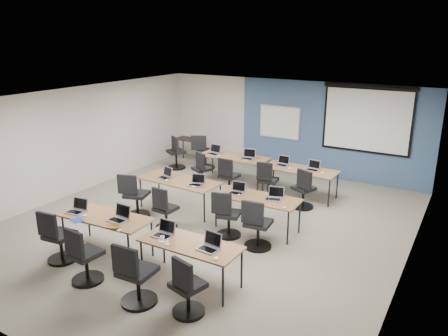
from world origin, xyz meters
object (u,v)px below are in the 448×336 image
Objects in this scene: training_table_mid_left at (180,182)px; task_chair_2 at (135,279)px; task_chair_11 at (303,192)px; laptop_3 at (210,245)px; laptop_4 at (165,175)px; laptop_6 at (237,190)px; laptop_8 at (214,152)px; laptop_7 at (274,196)px; training_table_front_left at (106,219)px; training_table_back_right at (300,171)px; task_chair_6 at (227,218)px; projector_screen at (367,116)px; laptop_5 at (196,182)px; training_table_mid_right at (257,199)px; task_chair_10 at (267,183)px; laptop_11 at (313,168)px; utility_table at (190,142)px; spare_chair_a at (204,155)px; whiteboard at (280,122)px; task_chair_9 at (228,179)px; training_table_back_left at (234,158)px; task_chair_1 at (83,260)px; training_table_front_right at (190,246)px; task_chair_4 at (135,199)px; laptop_9 at (248,156)px; laptop_2 at (164,232)px; task_chair_0 at (58,241)px; task_chair_5 at (164,212)px; laptop_10 at (282,163)px; task_chair_8 at (202,172)px; spare_chair_b at (176,155)px; task_chair_3 at (187,291)px.

task_chair_2 reaches higher than training_table_mid_left.
laptop_3 is at bearing -70.06° from task_chair_11.
laptop_4 reaches higher than laptop_6.
laptop_8 reaches higher than laptop_4.
laptop_7 is 3.71m from laptop_8.
laptop_7 is (2.33, 2.40, 0.11)m from training_table_front_left.
task_chair_6 is at bearing -96.65° from training_table_back_right.
projector_screen is 7.75× the size of laptop_5.
training_table_mid_right is 1.70× the size of task_chair_2.
training_table_back_right is 0.89m from task_chair_10.
utility_table is (-4.49, 1.11, -0.13)m from laptop_11.
spare_chair_a is at bearing 102.48° from laptop_5.
task_chair_6 is at bearing -153.58° from laptop_7.
whiteboard reaches higher than task_chair_9.
task_chair_10 is at bearing 62.06° from laptop_4.
task_chair_9 is (0.39, -0.97, -0.28)m from training_table_back_left.
task_chair_2 reaches higher than task_chair_1.
task_chair_2 is at bearing -40.51° from laptop_4.
training_table_front_right is at bearing 34.58° from task_chair_1.
laptop_9 is (1.15, 3.24, 0.37)m from task_chair_4.
training_table_front_right is at bearing -27.01° from laptop_4.
laptop_8 and laptop_9 have the same top height.
task_chair_9 reaches higher than laptop_2.
projector_screen reaches higher than task_chair_0.
training_table_back_left is at bearing 115.49° from laptop_6.
task_chair_5 is 3.59m from laptop_10.
laptop_6 is at bearing 100.95° from training_table_front_right.
training_table_front_right is 1.75× the size of task_chair_8.
utility_table is at bearing 149.91° from laptop_8.
task_chair_6 reaches higher than training_table_front_right.
laptop_7 is at bearing -35.91° from task_chair_9.
task_chair_9 is (1.09, 2.29, -0.02)m from task_chair_4.
laptop_7 reaches higher than task_chair_5.
task_chair_1 reaches higher than training_table_front_right.
laptop_10 is (1.94, 2.35, -0.00)m from laptop_4.
spare_chair_b reaches higher than laptop_7.
task_chair_1 is at bearing -75.43° from laptop_8.
training_table_mid_left is 1.94× the size of task_chair_6.
task_chair_9 reaches higher than task_chair_6.
laptop_9 reaches higher than laptop_2.
laptop_3 is 0.32× the size of spare_chair_a.
laptop_8 is (-2.90, 2.32, 0.00)m from laptop_7.
laptop_2 is 0.33× the size of task_chair_11.
utility_table is at bearing 124.46° from training_table_mid_left.
laptop_2 reaches higher than laptop_10.
spare_chair_b reaches higher than training_table_front_left.
task_chair_4 is at bearing 156.83° from task_chair_3.
utility_table is at bearing 143.14° from task_chair_9.
laptop_2 is at bearing -96.97° from laptop_6.
laptop_4 is at bearing -130.18° from task_chair_11.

